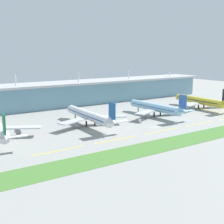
# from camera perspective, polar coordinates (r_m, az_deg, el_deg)

# --- Properties ---
(ground_plane) EXTENTS (600.00, 600.00, 0.00)m
(ground_plane) POSITION_cam_1_polar(r_m,az_deg,el_deg) (201.79, 7.83, -2.76)
(ground_plane) COLOR gray
(terminal_building) EXTENTS (288.00, 34.00, 29.71)m
(terminal_building) POSITION_cam_1_polar(r_m,az_deg,el_deg) (286.83, -6.59, 3.51)
(terminal_building) COLOR #6693A8
(terminal_building) RESTS_ON ground
(airliner_near_middle) EXTENTS (48.76, 64.47, 18.90)m
(airliner_near_middle) POSITION_cam_1_polar(r_m,az_deg,el_deg) (203.57, -4.11, -0.70)
(airliner_near_middle) COLOR white
(airliner_near_middle) RESTS_ON ground
(airliner_far_middle) EXTENTS (48.78, 60.43, 18.90)m
(airliner_far_middle) POSITION_cam_1_polar(r_m,az_deg,el_deg) (235.00, 8.03, 0.80)
(airliner_far_middle) COLOR #9ED1EA
(airliner_far_middle) RESTS_ON ground
(airliner_farthest) EXTENTS (48.72, 61.41, 18.90)m
(airliner_farthest) POSITION_cam_1_polar(r_m,az_deg,el_deg) (274.92, 15.75, 1.97)
(airliner_farthest) COLOR yellow
(airliner_farthest) RESTS_ON ground
(taxiway_stripe_west) EXTENTS (28.00, 0.70, 0.04)m
(taxiway_stripe_west) POSITION_cam_1_polar(r_m,az_deg,el_deg) (155.93, -9.59, -6.95)
(taxiway_stripe_west) COLOR yellow
(taxiway_stripe_west) RESTS_ON ground
(taxiway_stripe_mid_west) EXTENTS (28.00, 0.70, 0.04)m
(taxiway_stripe_mid_west) POSITION_cam_1_polar(r_m,az_deg,el_deg) (172.12, 0.76, -5.07)
(taxiway_stripe_mid_west) COLOR yellow
(taxiway_stripe_mid_west) RESTS_ON ground
(taxiway_stripe_centre) EXTENTS (28.00, 0.70, 0.04)m
(taxiway_stripe_centre) POSITION_cam_1_polar(r_m,az_deg,el_deg) (193.00, 9.07, -3.43)
(taxiway_stripe_centre) COLOR yellow
(taxiway_stripe_centre) RESTS_ON ground
(taxiway_stripe_mid_east) EXTENTS (28.00, 0.70, 0.04)m
(taxiway_stripe_mid_east) POSITION_cam_1_polar(r_m,az_deg,el_deg) (217.21, 15.62, -2.08)
(taxiway_stripe_mid_east) COLOR yellow
(taxiway_stripe_mid_east) RESTS_ON ground
(grass_verge) EXTENTS (300.00, 18.00, 0.10)m
(grass_verge) POSITION_cam_1_polar(r_m,az_deg,el_deg) (180.70, 14.47, -4.63)
(grass_verge) COLOR #477A33
(grass_verge) RESTS_ON ground
(baggage_cart) EXTENTS (3.47, 4.01, 2.48)m
(baggage_cart) POSITION_cam_1_polar(r_m,az_deg,el_deg) (213.25, 5.03, -1.60)
(baggage_cart) COLOR silver
(baggage_cart) RESTS_ON ground
(safety_cone_left_wingtip) EXTENTS (0.56, 0.56, 0.70)m
(safety_cone_left_wingtip) POSITION_cam_1_polar(r_m,az_deg,el_deg) (244.40, 16.84, -0.63)
(safety_cone_left_wingtip) COLOR orange
(safety_cone_left_wingtip) RESTS_ON ground
(safety_cone_nose_front) EXTENTS (0.56, 0.56, 0.70)m
(safety_cone_nose_front) POSITION_cam_1_polar(r_m,az_deg,el_deg) (252.50, 16.09, -0.23)
(safety_cone_nose_front) COLOR orange
(safety_cone_nose_front) RESTS_ON ground
(safety_cone_right_wingtip) EXTENTS (0.56, 0.56, 0.70)m
(safety_cone_right_wingtip) POSITION_cam_1_polar(r_m,az_deg,el_deg) (268.47, 18.85, 0.26)
(safety_cone_right_wingtip) COLOR orange
(safety_cone_right_wingtip) RESTS_ON ground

